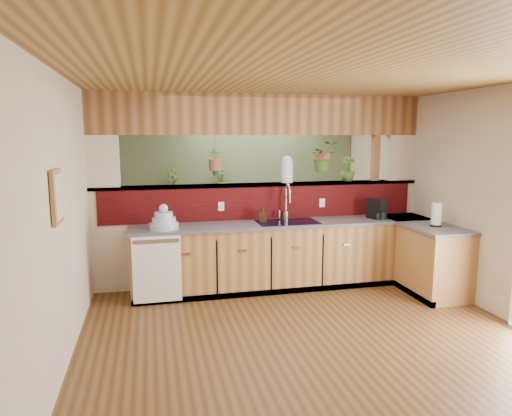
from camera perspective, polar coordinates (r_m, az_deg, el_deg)
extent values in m
cube|color=#533419|center=(5.41, 4.33, -13.18)|extent=(4.60, 7.00, 0.01)
cube|color=brown|center=(5.04, 4.70, 15.33)|extent=(4.60, 7.00, 0.01)
cube|color=beige|center=(8.45, -2.71, 3.98)|extent=(4.60, 0.02, 2.60)
cube|color=beige|center=(4.89, -22.10, -0.38)|extent=(0.02, 7.00, 2.60)
cube|color=beige|center=(6.16, 25.35, 1.23)|extent=(0.02, 7.00, 2.60)
cube|color=beige|center=(6.46, 0.81, -3.20)|extent=(4.60, 0.15, 1.35)
cube|color=#3E080A|center=(6.30, 1.01, 0.64)|extent=(4.40, 0.02, 0.45)
cube|color=brown|center=(6.35, 0.82, 2.94)|extent=(4.60, 0.21, 0.04)
cube|color=brown|center=(6.32, 0.84, 11.58)|extent=(4.60, 0.15, 0.55)
cube|color=beige|center=(6.16, -18.57, 5.37)|extent=(0.40, 0.15, 0.70)
cube|color=beige|center=(7.13, 17.54, 5.85)|extent=(0.40, 0.15, 0.70)
cube|color=brown|center=(6.96, 14.54, 2.61)|extent=(0.10, 0.10, 2.60)
cube|color=brown|center=(6.35, 0.82, 2.94)|extent=(4.60, 0.21, 0.04)
cube|color=brown|center=(6.32, 0.84, 11.58)|extent=(4.60, 0.15, 0.55)
cube|color=#5C704C|center=(8.43, -2.68, 3.97)|extent=(4.55, 0.02, 2.55)
cube|color=olive|center=(6.23, 3.89, -6.00)|extent=(4.10, 0.60, 0.86)
cube|color=#4F5055|center=(6.13, 3.93, -1.93)|extent=(4.14, 0.64, 0.04)
cube|color=olive|center=(6.58, 19.86, -5.72)|extent=(0.60, 1.48, 0.86)
cube|color=#4F5055|center=(6.48, 20.08, -1.87)|extent=(0.64, 1.52, 0.04)
cube|color=olive|center=(6.94, 17.90, -4.87)|extent=(0.60, 0.60, 0.86)
cube|color=#4F5055|center=(6.84, 18.08, -1.21)|extent=(0.64, 0.64, 0.04)
cube|color=black|center=(6.10, 4.60, -10.18)|extent=(4.10, 0.06, 0.08)
cube|color=black|center=(6.55, 17.67, -9.23)|extent=(0.06, 1.48, 0.08)
cube|color=white|center=(5.67, -12.26, -7.51)|extent=(0.58, 0.02, 0.82)
cube|color=#B7B7B2|center=(5.57, -12.38, -4.10)|extent=(0.54, 0.01, 0.05)
cube|color=black|center=(6.13, 3.93, -1.89)|extent=(0.82, 0.50, 0.03)
cube|color=black|center=(6.09, 2.21, -2.75)|extent=(0.34, 0.40, 0.16)
cube|color=black|center=(6.20, 5.60, -2.58)|extent=(0.34, 0.40, 0.16)
cube|color=olive|center=(4.08, -23.66, 1.30)|extent=(0.03, 0.35, 0.45)
cube|color=silver|center=(4.07, -23.45, 1.31)|extent=(0.01, 0.27, 0.37)
cylinder|color=#B7B7B2|center=(6.32, 3.75, -0.93)|extent=(0.07, 0.07, 0.11)
cylinder|color=#B7B7B2|center=(6.29, 3.76, 0.80)|extent=(0.03, 0.03, 0.30)
torus|color=#B7B7B2|center=(6.19, 3.98, 2.07)|extent=(0.22, 0.05, 0.22)
cylinder|color=#B7B7B2|center=(6.11, 4.24, 1.27)|extent=(0.03, 0.03, 0.13)
cylinder|color=#B7B7B2|center=(6.29, 2.91, -0.77)|extent=(0.03, 0.03, 0.11)
cylinder|color=#A7B5D8|center=(5.76, -11.42, -2.22)|extent=(0.36, 0.36, 0.08)
cylinder|color=#A7B5D8|center=(5.74, -11.44, -1.50)|extent=(0.29, 0.29, 0.07)
cylinder|color=#A7B5D8|center=(5.73, -11.46, -0.85)|extent=(0.22, 0.22, 0.07)
sphere|color=#A7B5D8|center=(5.72, -11.49, -0.07)|extent=(0.11, 0.11, 0.11)
imported|color=#3C2515|center=(6.13, 0.85, -0.73)|extent=(0.11, 0.11, 0.21)
cube|color=black|center=(6.56, 14.85, -0.05)|extent=(0.15, 0.25, 0.28)
cube|color=black|center=(6.51, 15.16, -0.99)|extent=(0.13, 0.09, 0.09)
cylinder|color=silver|center=(6.52, 15.06, -0.62)|extent=(0.08, 0.08, 0.08)
cylinder|color=black|center=(6.27, 21.55, -2.02)|extent=(0.15, 0.15, 0.02)
cylinder|color=#B7B7B2|center=(6.24, 21.63, -0.66)|extent=(0.02, 0.02, 0.32)
cylinder|color=white|center=(6.24, 21.63, -0.66)|extent=(0.12, 0.12, 0.28)
cylinder|color=silver|center=(6.43, 3.89, 4.43)|extent=(0.17, 0.17, 0.28)
sphere|color=silver|center=(6.42, 3.90, 5.85)|extent=(0.15, 0.15, 0.15)
imported|color=#325B1F|center=(6.75, 11.42, 4.82)|extent=(0.24, 0.24, 0.36)
cylinder|color=brown|center=(6.19, -5.13, 7.51)|extent=(0.01, 0.01, 0.33)
cylinder|color=brown|center=(6.20, -5.10, 5.41)|extent=(0.17, 0.17, 0.15)
imported|color=#325B1F|center=(6.19, -5.13, 7.50)|extent=(0.22, 0.18, 0.37)
cylinder|color=brown|center=(6.59, 8.45, 7.77)|extent=(0.01, 0.01, 0.28)
cylinder|color=brown|center=(6.59, 8.41, 6.03)|extent=(0.20, 0.20, 0.17)
imported|color=#325B1F|center=(6.58, 8.46, 8.26)|extent=(0.40, 0.35, 0.43)
cube|color=black|center=(8.23, -6.38, -1.83)|extent=(1.71, 0.83, 1.10)
imported|color=#325B1F|center=(8.07, -10.34, 3.38)|extent=(0.23, 0.16, 0.43)
imported|color=#325B1F|center=(8.16, -4.31, 3.60)|extent=(0.32, 0.32, 0.44)
imported|color=#325B1F|center=(7.50, 7.27, -3.64)|extent=(0.93, 0.88, 0.81)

